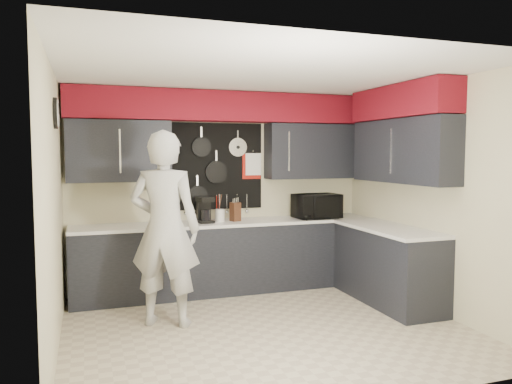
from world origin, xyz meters
name	(u,v)px	position (x,y,z in m)	size (l,w,h in m)	color
ground	(265,327)	(0.00, 0.00, 0.00)	(4.00, 4.00, 0.00)	#C0B395
back_wall_assembly	(225,137)	(0.01, 1.60, 2.01)	(4.00, 0.36, 2.60)	beige
right_wall_assembly	(406,141)	(1.85, 0.26, 1.94)	(0.36, 3.50, 2.60)	beige
left_wall_assembly	(54,206)	(-1.99, 0.02, 1.33)	(0.05, 3.50, 2.60)	beige
base_cabinets	(271,259)	(0.49, 1.13, 0.46)	(3.95, 2.20, 0.92)	black
microwave	(316,206)	(1.22, 1.35, 1.08)	(0.59, 0.40, 0.33)	black
knife_block	(235,212)	(0.10, 1.43, 1.04)	(0.11, 0.11, 0.24)	#391F12
utensil_crock	(220,215)	(-0.10, 1.46, 1.00)	(0.12, 0.12, 0.16)	white
coffee_maker	(205,209)	(-0.31, 1.42, 1.09)	(0.22, 0.25, 0.33)	black
person	(165,229)	(-0.96, 0.42, 1.02)	(0.74, 0.49, 2.04)	beige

